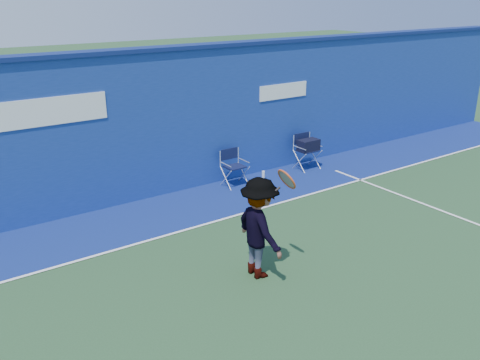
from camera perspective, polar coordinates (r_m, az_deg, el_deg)
ground at (r=7.18m, az=7.63°, el=-14.65°), size 80.00×80.00×0.00m
stadium_wall at (r=10.61m, az=-11.20°, el=6.07°), size 24.00×0.50×3.08m
out_of_bounds_strip at (r=10.16m, az=-8.04°, el=-3.62°), size 24.00×1.80×0.01m
court_lines at (r=7.54m, az=4.51°, el=-12.50°), size 24.00×12.00×0.01m
directors_chair_left at (r=11.37m, az=-0.63°, el=0.62°), size 0.49×0.44×0.82m
directors_chair_right at (r=12.53m, az=7.55°, el=2.83°), size 0.52×0.46×0.86m
water_bottle at (r=11.77m, az=2.64°, el=0.52°), size 0.07×0.07×0.22m
tennis_player at (r=7.62m, az=2.20°, el=-5.38°), size 0.84×1.06×1.68m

